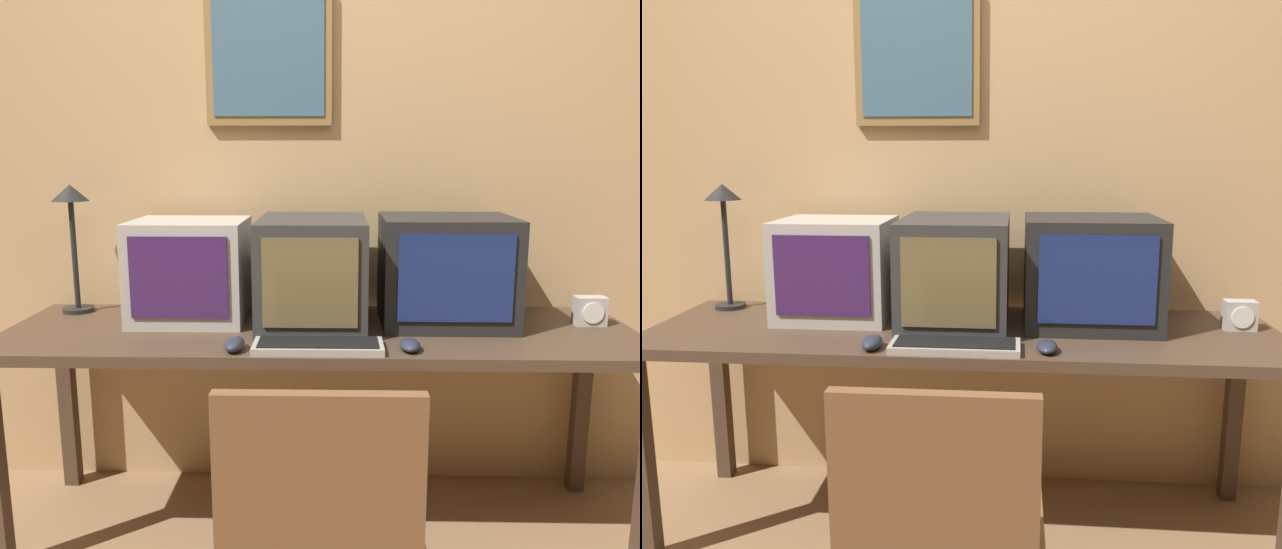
% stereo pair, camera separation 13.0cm
% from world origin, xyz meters
% --- Properties ---
extents(wall_back, '(8.00, 0.08, 2.60)m').
position_xyz_m(wall_back, '(-0.00, 1.44, 1.30)').
color(wall_back, tan).
rests_on(wall_back, ground_plane).
extents(desk, '(2.12, 0.64, 0.74)m').
position_xyz_m(desk, '(0.00, 1.05, 0.66)').
color(desk, '#4C3828').
rests_on(desk, ground_plane).
extents(monitor_left, '(0.39, 0.35, 0.36)m').
position_xyz_m(monitor_left, '(-0.46, 1.16, 0.91)').
color(monitor_left, '#B7B2A8').
rests_on(monitor_left, desk).
extents(monitor_center, '(0.36, 0.47, 0.37)m').
position_xyz_m(monitor_center, '(-0.03, 1.11, 0.92)').
color(monitor_center, '#333333').
rests_on(monitor_center, desk).
extents(monitor_right, '(0.45, 0.39, 0.37)m').
position_xyz_m(monitor_right, '(0.43, 1.14, 0.92)').
color(monitor_right, black).
rests_on(monitor_right, desk).
extents(keyboard_main, '(0.39, 0.14, 0.03)m').
position_xyz_m(keyboard_main, '(-0.00, 0.81, 0.75)').
color(keyboard_main, '#A8A399').
rests_on(keyboard_main, desk).
extents(mouse_near_keyboard, '(0.06, 0.11, 0.03)m').
position_xyz_m(mouse_near_keyboard, '(0.28, 0.81, 0.75)').
color(mouse_near_keyboard, '#282D3D').
rests_on(mouse_near_keyboard, desk).
extents(mouse_far_corner, '(0.06, 0.11, 0.04)m').
position_xyz_m(mouse_far_corner, '(-0.25, 0.80, 0.76)').
color(mouse_far_corner, '#282D3D').
rests_on(mouse_far_corner, desk).
extents(desk_clock, '(0.10, 0.06, 0.10)m').
position_xyz_m(desk_clock, '(0.93, 1.11, 0.79)').
color(desk_clock, '#B7B2AD').
rests_on(desk_clock, desk).
extents(desk_lamp, '(0.13, 0.13, 0.47)m').
position_xyz_m(desk_lamp, '(-0.91, 1.26, 1.09)').
color(desk_lamp, black).
rests_on(desk_lamp, desk).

